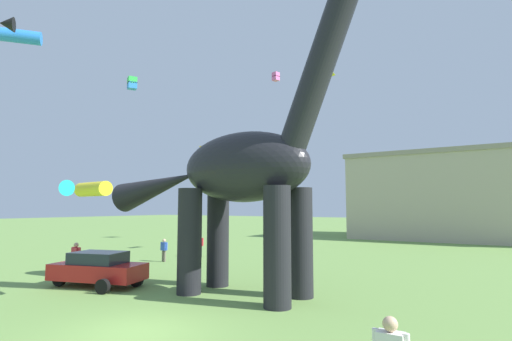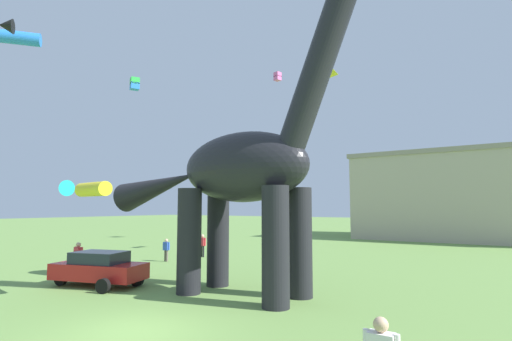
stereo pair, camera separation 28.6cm
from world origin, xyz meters
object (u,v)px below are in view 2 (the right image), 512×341
object	(u,v)px
person_vendor_side	(78,255)
kite_high_left	(330,74)
person_photographer	(166,248)
kite_high_right	(12,35)
parked_sedan_left	(99,268)
kite_trailing	(278,77)
dinosaur_sculpture	(242,167)
person_watching_child	(202,243)
kite_mid_left	(135,84)
kite_mid_center	(87,189)
kite_far_right	(212,148)

from	to	relation	value
person_vendor_side	kite_high_left	bearing A→B (deg)	-117.16
person_photographer	kite_high_right	xyz separation A→B (m)	(5.99, -12.82, 8.27)
parked_sedan_left	person_vendor_side	size ratio (longest dim) A/B	2.70
parked_sedan_left	kite_trailing	bearing A→B (deg)	56.15
dinosaur_sculpture	kite_high_left	distance (m)	17.27
parked_sedan_left	person_watching_child	size ratio (longest dim) A/B	2.80
person_watching_child	kite_mid_left	distance (m)	12.39
kite_trailing	kite_high_left	distance (m)	6.44
person_vendor_side	kite_mid_left	bearing A→B (deg)	-66.56
kite_high_right	kite_mid_left	xyz separation A→B (m)	(-8.60, 11.97, 3.15)
kite_trailing	dinosaur_sculpture	bearing A→B (deg)	-69.74
person_vendor_side	kite_high_left	world-z (taller)	kite_high_left
kite_mid_center	kite_high_right	bearing A→B (deg)	-76.56
kite_high_left	kite_high_right	xyz separation A→B (m)	(-1.94, -22.24, -4.85)
person_vendor_side	kite_high_right	size ratio (longest dim) A/B	1.03
kite_high_left	parked_sedan_left	bearing A→B (deg)	-105.48
person_watching_child	person_photographer	bearing A→B (deg)	-174.45
kite_high_right	kite_mid_center	distance (m)	6.00
person_watching_child	kite_mid_left	xyz separation A→B (m)	(-3.13, -3.90, 11.34)
parked_sedan_left	kite_far_right	distance (m)	26.74
person_photographer	kite_high_left	size ratio (longest dim) A/B	1.02
person_watching_child	person_photographer	distance (m)	3.09
person_photographer	kite_high_right	size ratio (longest dim) A/B	0.91
parked_sedan_left	kite_trailing	distance (m)	16.08
person_vendor_side	kite_mid_center	distance (m)	7.49
person_watching_child	kite_mid_left	size ratio (longest dim) A/B	1.93
kite_high_left	dinosaur_sculpture	bearing A→B (deg)	-82.48
kite_far_right	kite_mid_center	bearing A→B (deg)	-60.68
person_watching_child	person_photographer	size ratio (longest dim) A/B	1.09
dinosaur_sculpture	person_photographer	size ratio (longest dim) A/B	9.79
person_photographer	kite_mid_center	world-z (taller)	kite_mid_center
parked_sedan_left	kite_mid_center	distance (m)	4.47
kite_mid_center	kite_high_left	bearing A→B (deg)	81.64
dinosaur_sculpture	kite_mid_center	xyz separation A→B (m)	(-4.71, -4.04, -0.97)
kite_trailing	kite_far_right	bearing A→B (deg)	142.78
person_vendor_side	kite_high_left	size ratio (longest dim) A/B	1.15
parked_sedan_left	kite_mid_center	xyz separation A→B (m)	(1.89, -2.03, 3.51)
person_photographer	kite_high_left	bearing A→B (deg)	-128.56
dinosaur_sculpture	person_photographer	bearing A→B (deg)	167.57
person_watching_child	kite_trailing	bearing A→B (deg)	-72.19
kite_mid_center	person_watching_child	bearing A→B (deg)	110.53
kite_trailing	person_watching_child	bearing A→B (deg)	-177.33
person_watching_child	kite_high_left	size ratio (longest dim) A/B	1.11
kite_high_right	kite_far_right	bearing A→B (deg)	117.54
kite_high_left	kite_high_right	size ratio (longest dim) A/B	0.89
parked_sedan_left	kite_far_right	size ratio (longest dim) A/B	2.15
dinosaur_sculpture	kite_high_right	xyz separation A→B (m)	(-3.89, -7.47, 3.89)
kite_high_left	kite_high_right	bearing A→B (deg)	-94.99
dinosaur_sculpture	kite_mid_center	distance (m)	6.28
person_vendor_side	person_photographer	distance (m)	5.97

